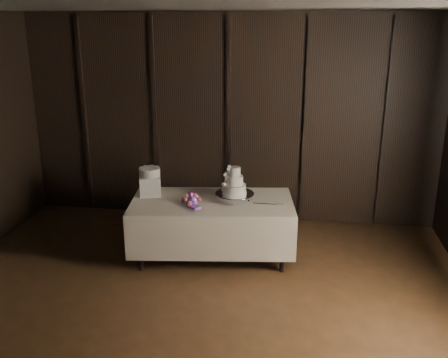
# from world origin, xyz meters

# --- Properties ---
(room) EXTENTS (6.08, 7.08, 3.08)m
(room) POSITION_xyz_m (0.00, 0.00, 1.50)
(room) COLOR black
(room) RESTS_ON ground
(display_table) EXTENTS (2.11, 1.29, 0.76)m
(display_table) POSITION_xyz_m (-0.00, 2.10, 0.42)
(display_table) COLOR beige
(display_table) RESTS_ON ground
(cake_stand) EXTENTS (0.64, 0.64, 0.09)m
(cake_stand) POSITION_xyz_m (0.27, 2.17, 0.81)
(cake_stand) COLOR silver
(cake_stand) RESTS_ON display_table
(wedding_cake) EXTENTS (0.31, 0.28, 0.34)m
(wedding_cake) POSITION_xyz_m (0.24, 2.16, 0.98)
(wedding_cake) COLOR white
(wedding_cake) RESTS_ON cake_stand
(bouquet) EXTENTS (0.46, 0.47, 0.18)m
(bouquet) POSITION_xyz_m (-0.23, 1.95, 0.82)
(bouquet) COLOR #CC4844
(bouquet) RESTS_ON display_table
(box_pedestal) EXTENTS (0.32, 0.32, 0.25)m
(box_pedestal) POSITION_xyz_m (-0.82, 2.20, 0.89)
(box_pedestal) COLOR white
(box_pedestal) RESTS_ON display_table
(small_cake) EXTENTS (0.33, 0.33, 0.11)m
(small_cake) POSITION_xyz_m (-0.82, 2.20, 1.06)
(small_cake) COLOR white
(small_cake) RESTS_ON box_pedestal
(cake_knife) EXTENTS (0.37, 0.03, 0.01)m
(cake_knife) POSITION_xyz_m (0.64, 2.08, 0.77)
(cake_knife) COLOR silver
(cake_knife) RESTS_ON display_table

